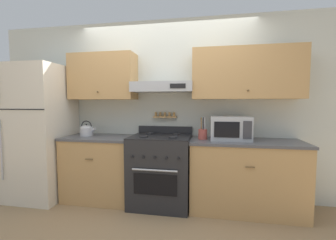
{
  "coord_description": "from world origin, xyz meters",
  "views": [
    {
      "loc": [
        0.63,
        -2.59,
        1.36
      ],
      "look_at": [
        0.1,
        0.26,
        1.14
      ],
      "focal_mm": 24.0,
      "sensor_mm": 36.0,
      "label": 1
    }
  ],
  "objects_px": {
    "refrigerator": "(42,132)",
    "utensil_crock": "(203,134)",
    "tea_kettle": "(87,130)",
    "microwave": "(231,128)",
    "stove_range": "(161,170)"
  },
  "relations": [
    {
      "from": "stove_range",
      "to": "tea_kettle",
      "type": "distance_m",
      "value": 1.21
    },
    {
      "from": "refrigerator",
      "to": "utensil_crock",
      "type": "xyz_separation_m",
      "value": [
        2.29,
        0.1,
        0.02
      ]
    },
    {
      "from": "refrigerator",
      "to": "utensil_crock",
      "type": "distance_m",
      "value": 2.3
    },
    {
      "from": "stove_range",
      "to": "refrigerator",
      "type": "relative_size",
      "value": 0.54
    },
    {
      "from": "tea_kettle",
      "to": "stove_range",
      "type": "bearing_deg",
      "value": -2.44
    },
    {
      "from": "tea_kettle",
      "to": "utensil_crock",
      "type": "bearing_deg",
      "value": 0.0
    },
    {
      "from": "tea_kettle",
      "to": "microwave",
      "type": "height_order",
      "value": "microwave"
    },
    {
      "from": "stove_range",
      "to": "utensil_crock",
      "type": "distance_m",
      "value": 0.74
    },
    {
      "from": "microwave",
      "to": "utensil_crock",
      "type": "xyz_separation_m",
      "value": [
        -0.35,
        -0.02,
        -0.08
      ]
    },
    {
      "from": "stove_range",
      "to": "refrigerator",
      "type": "distance_m",
      "value": 1.81
    },
    {
      "from": "refrigerator",
      "to": "microwave",
      "type": "height_order",
      "value": "refrigerator"
    },
    {
      "from": "utensil_crock",
      "to": "microwave",
      "type": "bearing_deg",
      "value": 2.91
    },
    {
      "from": "stove_range",
      "to": "tea_kettle",
      "type": "bearing_deg",
      "value": 177.56
    },
    {
      "from": "stove_range",
      "to": "utensil_crock",
      "type": "bearing_deg",
      "value": 4.86
    },
    {
      "from": "tea_kettle",
      "to": "microwave",
      "type": "relative_size",
      "value": 0.48
    }
  ]
}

